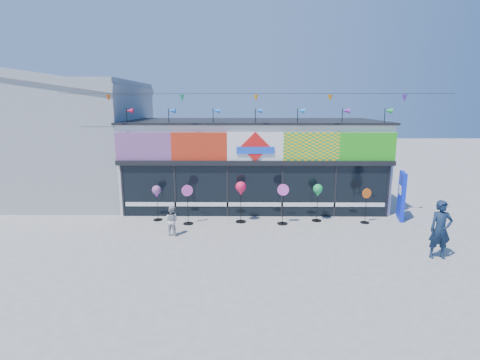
{
  "coord_description": "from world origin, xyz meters",
  "views": [
    {
      "loc": [
        -0.5,
        -12.5,
        4.96
      ],
      "look_at": [
        -0.64,
        2.0,
        1.94
      ],
      "focal_mm": 28.0,
      "sensor_mm": 36.0,
      "label": 1
    }
  ],
  "objects_px": {
    "spinner_3": "(283,203)",
    "spinner_5": "(366,205)",
    "spinner_4": "(318,192)",
    "adult_man": "(440,230)",
    "spinner_1": "(188,204)",
    "spinner_0": "(157,193)",
    "spinner_2": "(241,190)",
    "child": "(172,221)",
    "blue_sign": "(402,196)"
  },
  "relations": [
    {
      "from": "spinner_5",
      "to": "spinner_2",
      "type": "bearing_deg",
      "value": 179.21
    },
    {
      "from": "spinner_2",
      "to": "spinner_4",
      "type": "bearing_deg",
      "value": 3.02
    },
    {
      "from": "spinner_2",
      "to": "spinner_4",
      "type": "relative_size",
      "value": 1.09
    },
    {
      "from": "spinner_1",
      "to": "child",
      "type": "height_order",
      "value": "spinner_1"
    },
    {
      "from": "spinner_1",
      "to": "adult_man",
      "type": "distance_m",
      "value": 9.24
    },
    {
      "from": "blue_sign",
      "to": "spinner_1",
      "type": "height_order",
      "value": "blue_sign"
    },
    {
      "from": "spinner_3",
      "to": "spinner_5",
      "type": "relative_size",
      "value": 1.14
    },
    {
      "from": "spinner_5",
      "to": "adult_man",
      "type": "xyz_separation_m",
      "value": [
        1.22,
        -3.58,
        0.18
      ]
    },
    {
      "from": "spinner_2",
      "to": "child",
      "type": "relative_size",
      "value": 1.54
    },
    {
      "from": "spinner_0",
      "to": "spinner_1",
      "type": "distance_m",
      "value": 1.51
    },
    {
      "from": "spinner_1",
      "to": "child",
      "type": "relative_size",
      "value": 1.46
    },
    {
      "from": "spinner_3",
      "to": "spinner_4",
      "type": "bearing_deg",
      "value": 15.56
    },
    {
      "from": "blue_sign",
      "to": "spinner_2",
      "type": "xyz_separation_m",
      "value": [
        -6.88,
        -0.47,
        0.36
      ]
    },
    {
      "from": "spinner_0",
      "to": "spinner_5",
      "type": "relative_size",
      "value": 1.03
    },
    {
      "from": "spinner_1",
      "to": "spinner_2",
      "type": "distance_m",
      "value": 2.26
    },
    {
      "from": "blue_sign",
      "to": "child",
      "type": "relative_size",
      "value": 1.81
    },
    {
      "from": "spinner_3",
      "to": "adult_man",
      "type": "height_order",
      "value": "adult_man"
    },
    {
      "from": "blue_sign",
      "to": "spinner_2",
      "type": "height_order",
      "value": "blue_sign"
    },
    {
      "from": "spinner_3",
      "to": "spinner_0",
      "type": "bearing_deg",
      "value": 174.95
    },
    {
      "from": "spinner_0",
      "to": "spinner_5",
      "type": "distance_m",
      "value": 8.78
    },
    {
      "from": "spinner_2",
      "to": "spinner_5",
      "type": "xyz_separation_m",
      "value": [
        5.2,
        -0.07,
        -0.62
      ]
    },
    {
      "from": "spinner_2",
      "to": "spinner_3",
      "type": "height_order",
      "value": "spinner_2"
    },
    {
      "from": "adult_man",
      "to": "spinner_1",
      "type": "bearing_deg",
      "value": 160.93
    },
    {
      "from": "spinner_2",
      "to": "child",
      "type": "height_order",
      "value": "spinner_2"
    },
    {
      "from": "spinner_2",
      "to": "adult_man",
      "type": "xyz_separation_m",
      "value": [
        6.42,
        -3.65,
        -0.44
      ]
    },
    {
      "from": "spinner_2",
      "to": "child",
      "type": "bearing_deg",
      "value": -148.45
    },
    {
      "from": "spinner_4",
      "to": "spinner_5",
      "type": "relative_size",
      "value": 1.09
    },
    {
      "from": "spinner_0",
      "to": "blue_sign",
      "type": "bearing_deg",
      "value": 1.37
    },
    {
      "from": "spinner_4",
      "to": "child",
      "type": "height_order",
      "value": "spinner_4"
    },
    {
      "from": "spinner_1",
      "to": "spinner_3",
      "type": "distance_m",
      "value": 3.91
    },
    {
      "from": "spinner_4",
      "to": "spinner_5",
      "type": "distance_m",
      "value": 2.05
    },
    {
      "from": "spinner_3",
      "to": "adult_man",
      "type": "bearing_deg",
      "value": -35.93
    },
    {
      "from": "spinner_2",
      "to": "adult_man",
      "type": "relative_size",
      "value": 0.91
    },
    {
      "from": "spinner_2",
      "to": "spinner_4",
      "type": "distance_m",
      "value": 3.24
    },
    {
      "from": "child",
      "to": "spinner_2",
      "type": "bearing_deg",
      "value": -134.79
    },
    {
      "from": "spinner_2",
      "to": "spinner_4",
      "type": "xyz_separation_m",
      "value": [
        3.23,
        0.17,
        -0.11
      ]
    },
    {
      "from": "spinner_1",
      "to": "spinner_5",
      "type": "bearing_deg",
      "value": 1.64
    },
    {
      "from": "blue_sign",
      "to": "spinner_3",
      "type": "height_order",
      "value": "blue_sign"
    },
    {
      "from": "spinner_4",
      "to": "adult_man",
      "type": "xyz_separation_m",
      "value": [
        3.19,
        -3.82,
        -0.33
      ]
    },
    {
      "from": "spinner_0",
      "to": "spinner_1",
      "type": "xyz_separation_m",
      "value": [
        1.38,
        -0.5,
        -0.34
      ]
    },
    {
      "from": "spinner_2",
      "to": "spinner_4",
      "type": "height_order",
      "value": "spinner_2"
    },
    {
      "from": "spinner_1",
      "to": "spinner_3",
      "type": "height_order",
      "value": "spinner_3"
    },
    {
      "from": "blue_sign",
      "to": "spinner_4",
      "type": "relative_size",
      "value": 1.28
    },
    {
      "from": "spinner_3",
      "to": "spinner_5",
      "type": "xyz_separation_m",
      "value": [
        3.47,
        0.18,
        -0.11
      ]
    },
    {
      "from": "blue_sign",
      "to": "spinner_2",
      "type": "distance_m",
      "value": 6.9
    },
    {
      "from": "spinner_2",
      "to": "spinner_0",
      "type": "bearing_deg",
      "value": 176.46
    },
    {
      "from": "blue_sign",
      "to": "spinner_0",
      "type": "xyz_separation_m",
      "value": [
        -10.44,
        -0.25,
        0.18
      ]
    },
    {
      "from": "spinner_2",
      "to": "adult_man",
      "type": "height_order",
      "value": "adult_man"
    },
    {
      "from": "spinner_0",
      "to": "spinner_3",
      "type": "height_order",
      "value": "spinner_3"
    },
    {
      "from": "spinner_1",
      "to": "spinner_5",
      "type": "relative_size",
      "value": 1.12
    }
  ]
}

